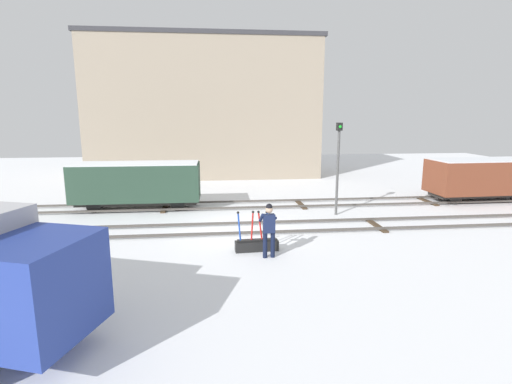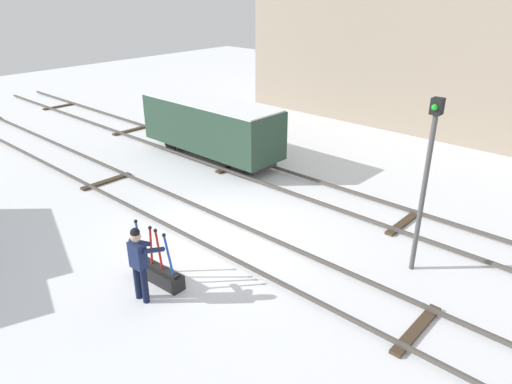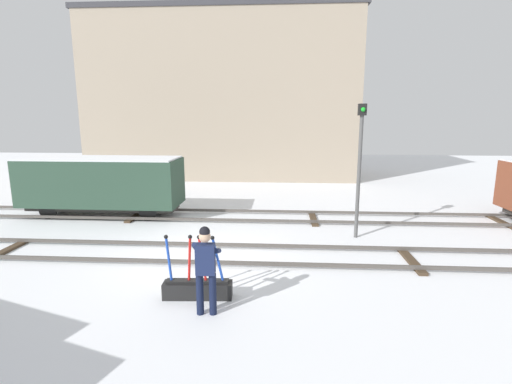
{
  "view_description": "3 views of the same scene",
  "coord_description": "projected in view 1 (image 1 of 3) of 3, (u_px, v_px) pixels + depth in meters",
  "views": [
    {
      "loc": [
        -0.99,
        -15.54,
        4.72
      ],
      "look_at": [
        0.93,
        2.33,
        1.15
      ],
      "focal_mm": 27.55,
      "sensor_mm": 36.0,
      "label": 1
    },
    {
      "loc": [
        8.55,
        -7.94,
        6.64
      ],
      "look_at": [
        0.1,
        1.42,
        0.95
      ],
      "focal_mm": 32.98,
      "sensor_mm": 36.0,
      "label": 2
    },
    {
      "loc": [
        2.25,
        -10.26,
        3.96
      ],
      "look_at": [
        1.39,
        2.66,
        1.38
      ],
      "focal_mm": 26.88,
      "sensor_mm": 36.0,
      "label": 3
    }
  ],
  "objects": [
    {
      "name": "switch_lever_frame",
      "position": [
        257.0,
        244.0,
        13.76
      ],
      "size": [
        1.54,
        0.45,
        1.45
      ],
      "rotation": [
        0.0,
        0.0,
        0.06
      ],
      "color": "black",
      "rests_on": "ground_plane"
    },
    {
      "name": "signal_post",
      "position": [
        338.0,
        160.0,
        18.24
      ],
      "size": [
        0.24,
        0.32,
        4.34
      ],
      "color": "#4C4C4C",
      "rests_on": "ground_plane"
    },
    {
      "name": "rail_worker",
      "position": [
        269.0,
        227.0,
        12.99
      ],
      "size": [
        0.56,
        0.71,
        1.85
      ],
      "rotation": [
        0.0,
        0.0,
        0.06
      ],
      "color": "#111831",
      "rests_on": "ground_plane"
    },
    {
      "name": "freight_car_near_switch",
      "position": [
        137.0,
        183.0,
        19.53
      ],
      "size": [
        6.19,
        2.0,
        2.37
      ],
      "rotation": [
        0.0,
        0.0,
        -0.01
      ],
      "color": "#2D2B28",
      "rests_on": "ground_plane"
    },
    {
      "name": "freight_car_far_end",
      "position": [
        481.0,
        177.0,
        21.46
      ],
      "size": [
        5.53,
        2.42,
        2.32
      ],
      "rotation": [
        0.0,
        0.0,
        0.03
      ],
      "color": "#2D2B28",
      "rests_on": "ground_plane"
    },
    {
      "name": "ground_plane",
      "position": [
        240.0,
        231.0,
        16.18
      ],
      "size": [
        60.0,
        60.0,
        0.0
      ],
      "primitive_type": "plane",
      "color": "white"
    },
    {
      "name": "perched_bird_roof_right",
      "position": [
        198.0,
        39.0,
        30.43
      ],
      "size": [
        0.15,
        0.28,
        0.13
      ],
      "rotation": [
        0.0,
        0.0,
        1.41
      ],
      "color": "#333338",
      "rests_on": "apartment_building"
    },
    {
      "name": "track_siding_near",
      "position": [
        234.0,
        205.0,
        20.29
      ],
      "size": [
        44.0,
        1.94,
        0.18
      ],
      "color": "#4C4742",
      "rests_on": "ground_plane"
    },
    {
      "name": "perched_bird_roof_left",
      "position": [
        140.0,
        29.0,
        26.69
      ],
      "size": [
        0.28,
        0.16,
        0.13
      ],
      "rotation": [
        0.0,
        0.0,
        0.18
      ],
      "color": "#514C47",
      "rests_on": "apartment_building"
    },
    {
      "name": "track_main_line",
      "position": [
        240.0,
        228.0,
        16.16
      ],
      "size": [
        44.0,
        1.94,
        0.18
      ],
      "color": "#4C4742",
      "rests_on": "ground_plane"
    },
    {
      "name": "apartment_building",
      "position": [
        205.0,
        108.0,
        30.3
      ],
      "size": [
        17.24,
        6.31,
        10.35
      ],
      "color": "gray",
      "rests_on": "ground_plane"
    }
  ]
}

